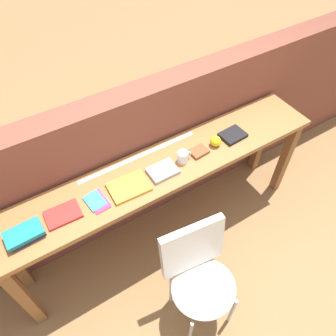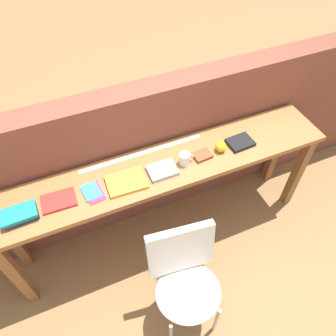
{
  "view_description": "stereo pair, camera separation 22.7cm",
  "coord_description": "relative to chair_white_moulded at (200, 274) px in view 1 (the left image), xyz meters",
  "views": [
    {
      "loc": [
        -0.79,
        -1.01,
        2.62
      ],
      "look_at": [
        0.0,
        0.25,
        0.9
      ],
      "focal_mm": 35.0,
      "sensor_mm": 36.0,
      "label": 1
    },
    {
      "loc": [
        -0.58,
        -1.12,
        2.62
      ],
      "look_at": [
        0.0,
        0.25,
        0.9
      ],
      "focal_mm": 35.0,
      "sensor_mm": 36.0,
      "label": 2
    }
  ],
  "objects": [
    {
      "name": "book_stack_leftmost",
      "position": [
        -0.85,
        0.63,
        0.38
      ],
      "size": [
        0.22,
        0.15,
        0.06
      ],
      "color": "navy",
      "rests_on": "sideboard"
    },
    {
      "name": "ground_plane",
      "position": [
        0.14,
        0.37,
        -0.53
      ],
      "size": [
        40.0,
        40.0,
        0.0
      ],
      "primitive_type": "plane",
      "color": "olive"
    },
    {
      "name": "book_open_centre",
      "position": [
        -0.16,
        0.62,
        0.36
      ],
      "size": [
        0.27,
        0.2,
        0.02
      ],
      "primitive_type": "cube",
      "rotation": [
        0.0,
        0.0,
        -0.04
      ],
      "color": "gold",
      "rests_on": "sideboard"
    },
    {
      "name": "ruler_metal_back_edge",
      "position": [
        0.03,
        0.84,
        0.35
      ],
      "size": [
        0.94,
        0.03,
        0.0
      ],
      "primitive_type": "cube",
      "color": "silver",
      "rests_on": "sideboard"
    },
    {
      "name": "mug",
      "position": [
        0.28,
        0.64,
        0.4
      ],
      "size": [
        0.11,
        0.08,
        0.09
      ],
      "color": "white",
      "rests_on": "sideboard"
    },
    {
      "name": "book_grey_hardcover",
      "position": [
        0.1,
        0.62,
        0.37
      ],
      "size": [
        0.2,
        0.15,
        0.03
      ],
      "primitive_type": "cube",
      "rotation": [
        0.0,
        0.0,
        -0.0
      ],
      "color": "#9E9EA3",
      "rests_on": "sideboard"
    },
    {
      "name": "book_repair_rightmost",
      "position": [
        0.74,
        0.65,
        0.37
      ],
      "size": [
        0.2,
        0.16,
        0.03
      ],
      "primitive_type": "cube",
      "rotation": [
        0.0,
        0.0,
        0.05
      ],
      "color": "black",
      "rests_on": "sideboard"
    },
    {
      "name": "brick_wall_back",
      "position": [
        0.14,
        1.01,
        0.13
      ],
      "size": [
        6.0,
        0.2,
        1.32
      ],
      "primitive_type": "cube",
      "color": "brown",
      "rests_on": "ground"
    },
    {
      "name": "chair_white_moulded",
      "position": [
        0.0,
        0.0,
        0.0
      ],
      "size": [
        0.49,
        0.5,
        0.89
      ],
      "color": "silver",
      "rests_on": "ground"
    },
    {
      "name": "sideboard",
      "position": [
        0.14,
        0.67,
        0.21
      ],
      "size": [
        2.5,
        0.44,
        0.88
      ],
      "color": "#996033",
      "rests_on": "ground"
    },
    {
      "name": "pamphlet_pile_colourful",
      "position": [
        -0.39,
        0.63,
        0.36
      ],
      "size": [
        0.14,
        0.18,
        0.01
      ],
      "color": "green",
      "rests_on": "sideboard"
    },
    {
      "name": "magazine_cycling",
      "position": [
        -0.61,
        0.65,
        0.36
      ],
      "size": [
        0.22,
        0.16,
        0.02
      ],
      "primitive_type": "cube",
      "rotation": [
        0.0,
        0.0,
        -0.03
      ],
      "color": "red",
      "rests_on": "sideboard"
    },
    {
      "name": "leather_journal_brown",
      "position": [
        0.42,
        0.64,
        0.37
      ],
      "size": [
        0.14,
        0.11,
        0.02
      ],
      "primitive_type": "cube",
      "rotation": [
        0.0,
        0.0,
        0.08
      ],
      "color": "brown",
      "rests_on": "sideboard"
    },
    {
      "name": "sports_ball_small",
      "position": [
        0.57,
        0.65,
        0.39
      ],
      "size": [
        0.08,
        0.08,
        0.08
      ],
      "primitive_type": "sphere",
      "color": "yellow",
      "rests_on": "sideboard"
    }
  ]
}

